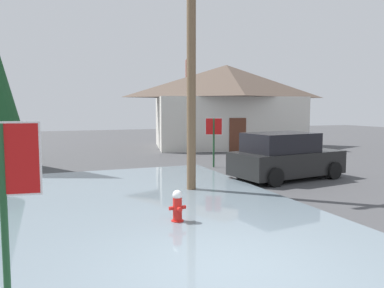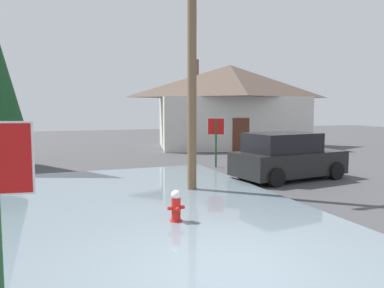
% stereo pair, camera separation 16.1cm
% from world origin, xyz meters
% --- Properties ---
extents(ground_plane, '(80.00, 80.00, 0.10)m').
position_xyz_m(ground_plane, '(0.00, 0.00, -0.05)').
color(ground_plane, '#424244').
extents(flood_puddle, '(8.53, 13.10, 0.07)m').
position_xyz_m(flood_puddle, '(-0.53, 3.82, 0.04)').
color(flood_puddle, slate).
rests_on(flood_puddle, ground).
extents(fire_hydrant, '(0.39, 0.34, 0.78)m').
position_xyz_m(fire_hydrant, '(0.09, 2.62, 0.38)').
color(fire_hydrant, red).
rests_on(fire_hydrant, ground).
extents(utility_pole, '(1.60, 0.28, 7.68)m').
position_xyz_m(utility_pole, '(1.62, 5.69, 4.01)').
color(utility_pole, brown).
rests_on(utility_pole, ground).
extents(stop_sign_far, '(0.66, 0.38, 2.16)m').
position_xyz_m(stop_sign_far, '(4.31, 9.89, 1.54)').
color(stop_sign_far, '#1E4C28').
rests_on(stop_sign_far, ground).
extents(house, '(10.94, 8.50, 5.83)m').
position_xyz_m(house, '(8.77, 17.68, 2.81)').
color(house, beige).
rests_on(house, ground).
extents(parked_car, '(4.36, 2.57, 1.70)m').
position_xyz_m(parked_car, '(5.60, 6.43, 0.81)').
color(parked_car, black).
rests_on(parked_car, ground).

